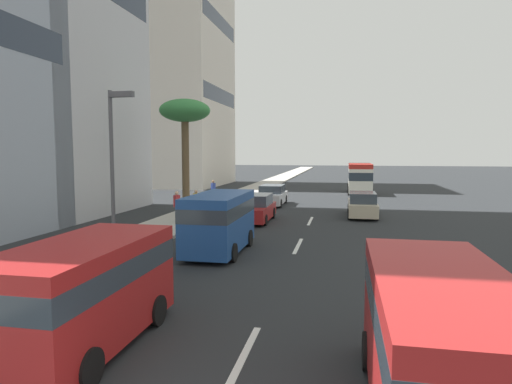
% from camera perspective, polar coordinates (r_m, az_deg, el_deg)
% --- Properties ---
extents(ground_plane, '(198.00, 198.00, 0.00)m').
position_cam_1_polar(ground_plane, '(35.45, 8.07, -1.54)').
color(ground_plane, '#26282B').
extents(sidewalk_right, '(162.00, 3.23, 0.15)m').
position_cam_1_polar(sidewalk_right, '(36.65, -3.86, -1.16)').
color(sidewalk_right, '#B2ADA3').
rests_on(sidewalk_right, ground_plane).
extents(lane_stripe_near, '(3.20, 0.16, 0.01)m').
position_cam_1_polar(lane_stripe_near, '(9.47, -1.79, -20.67)').
color(lane_stripe_near, silver).
rests_on(lane_stripe_near, ground_plane).
extents(lane_stripe_mid, '(3.20, 0.16, 0.01)m').
position_cam_1_polar(lane_stripe_mid, '(19.72, 5.43, -6.90)').
color(lane_stripe_mid, silver).
rests_on(lane_stripe_mid, ground_plane).
extents(lane_stripe_far, '(3.20, 0.16, 0.01)m').
position_cam_1_polar(lane_stripe_far, '(26.73, 7.00, -3.71)').
color(lane_stripe_far, silver).
rests_on(lane_stripe_far, ground_plane).
extents(car_lead, '(4.71, 1.93, 1.54)m').
position_cam_1_polar(car_lead, '(34.49, 2.08, -0.45)').
color(car_lead, silver).
rests_on(car_lead, ground_plane).
extents(van_second, '(5.26, 2.13, 2.34)m').
position_cam_1_polar(van_second, '(7.49, 22.74, -17.14)').
color(van_second, '#A51E1E').
rests_on(van_second, ground_plane).
extents(car_third, '(4.58, 1.79, 1.60)m').
position_cam_1_polar(car_third, '(26.38, 0.04, -2.15)').
color(car_third, '#A51E1E').
rests_on(car_third, ground_plane).
extents(van_fourth, '(4.79, 2.07, 2.42)m').
position_cam_1_polar(van_fourth, '(18.19, -4.72, -3.51)').
color(van_fourth, '#1E478C').
rests_on(van_fourth, ground_plane).
extents(car_fifth, '(4.64, 1.82, 1.57)m').
position_cam_1_polar(car_fifth, '(29.07, 13.53, -1.63)').
color(car_fifth, beige).
rests_on(car_fifth, ground_plane).
extents(van_sixth, '(4.83, 2.20, 2.26)m').
position_cam_1_polar(van_sixth, '(10.16, -21.34, -11.40)').
color(van_sixth, '#A51E1E').
rests_on(van_sixth, ground_plane).
extents(minibus_seventh, '(6.16, 2.32, 2.96)m').
position_cam_1_polar(minibus_seventh, '(44.78, 13.21, 1.86)').
color(minibus_seventh, silver).
rests_on(minibus_seventh, ground_plane).
extents(pedestrian_near_lamp, '(0.38, 0.38, 1.61)m').
position_cam_1_polar(pedestrian_near_lamp, '(27.92, -7.71, -1.21)').
color(pedestrian_near_lamp, gold).
rests_on(pedestrian_near_lamp, sidewalk_right).
extents(pedestrian_mid_block, '(0.39, 0.35, 1.76)m').
position_cam_1_polar(pedestrian_mid_block, '(25.57, -10.14, -1.63)').
color(pedestrian_mid_block, '#4C8C66').
rests_on(pedestrian_mid_block, sidewalk_right).
extents(pedestrian_by_tree, '(0.39, 0.36, 1.73)m').
position_cam_1_polar(pedestrian_by_tree, '(35.25, -5.52, 0.26)').
color(pedestrian_by_tree, navy).
rests_on(pedestrian_by_tree, sidewalk_right).
extents(palm_tree, '(3.33, 3.33, 7.44)m').
position_cam_1_polar(palm_tree, '(29.98, -9.14, 9.77)').
color(palm_tree, brown).
rests_on(palm_tree, sidewalk_right).
extents(street_lamp, '(0.24, 0.97, 6.18)m').
position_cam_1_polar(street_lamp, '(16.93, -17.72, 4.55)').
color(street_lamp, '#4C4C51').
rests_on(street_lamp, sidewalk_right).
extents(office_tower_far, '(14.50, 10.96, 36.08)m').
position_cam_1_polar(office_tower_far, '(57.81, -10.17, 19.06)').
color(office_tower_far, silver).
rests_on(office_tower_far, ground_plane).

